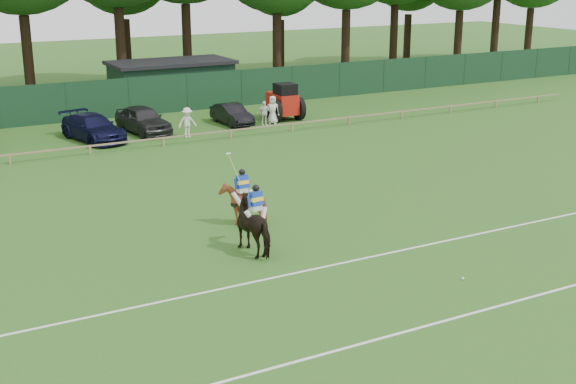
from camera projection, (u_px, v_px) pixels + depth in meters
ground at (317, 255)px, 26.20m from camera, size 160.00×160.00×0.00m
horse_dark at (256, 226)px, 26.30m from camera, size 1.30×2.35×1.89m
horse_chestnut at (243, 204)px, 29.03m from camera, size 1.44×1.59×1.64m
sedan_navy at (93, 128)px, 42.91m from camera, size 3.08×5.31×1.45m
hatch_grey at (143, 119)px, 44.81m from camera, size 2.45×4.85×1.58m
estate_black at (232, 114)px, 47.20m from camera, size 1.42×3.82×1.25m
spectator_left at (187, 122)px, 43.72m from camera, size 1.11×0.65×1.69m
spectator_mid at (264, 113)px, 46.82m from camera, size 0.94×0.55×1.50m
spectator_right at (273, 110)px, 47.28m from camera, size 1.01×0.94×1.73m
rider_dark at (256, 203)px, 26.06m from camera, size 0.93×0.42×1.41m
rider_chestnut at (242, 186)px, 28.81m from camera, size 0.94×0.56×2.05m
polo_ball at (463, 278)px, 24.18m from camera, size 0.09×0.09×0.09m
pitch_lines at (377, 292)px, 23.26m from camera, size 60.00×5.10×0.01m
pitch_rail at (145, 140)px, 41.20m from camera, size 62.10×0.10×0.50m
perimeter_fence at (99, 100)px, 48.53m from camera, size 92.08×0.08×2.50m
utility_shed at (172, 82)px, 53.73m from camera, size 8.40×4.40×3.04m
tree_row at (97, 98)px, 56.53m from camera, size 96.00×12.00×21.00m
tractor at (284, 102)px, 48.53m from camera, size 1.97×2.81×2.32m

